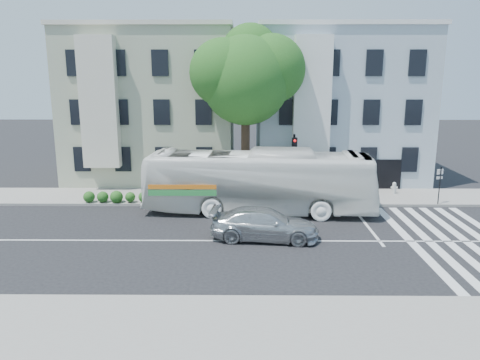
{
  "coord_description": "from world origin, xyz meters",
  "views": [
    {
      "loc": [
        -0.1,
        -21.49,
        7.99
      ],
      "look_at": [
        -0.3,
        2.77,
        2.4
      ],
      "focal_mm": 35.0,
      "sensor_mm": 36.0,
      "label": 1
    }
  ],
  "objects_px": {
    "bus": "(259,181)",
    "fire_hydrant": "(394,188)",
    "sedan": "(264,224)",
    "traffic_signal": "(294,158)"
  },
  "relations": [
    {
      "from": "fire_hydrant",
      "to": "sedan",
      "type": "bearing_deg",
      "value": -136.96
    },
    {
      "from": "traffic_signal",
      "to": "bus",
      "type": "bearing_deg",
      "value": -145.86
    },
    {
      "from": "sedan",
      "to": "traffic_signal",
      "type": "bearing_deg",
      "value": -10.91
    },
    {
      "from": "sedan",
      "to": "fire_hydrant",
      "type": "height_order",
      "value": "sedan"
    },
    {
      "from": "fire_hydrant",
      "to": "traffic_signal",
      "type": "bearing_deg",
      "value": -169.25
    },
    {
      "from": "bus",
      "to": "fire_hydrant",
      "type": "height_order",
      "value": "bus"
    },
    {
      "from": "sedan",
      "to": "traffic_signal",
      "type": "relative_size",
      "value": 1.24
    },
    {
      "from": "bus",
      "to": "fire_hydrant",
      "type": "relative_size",
      "value": 17.07
    },
    {
      "from": "traffic_signal",
      "to": "fire_hydrant",
      "type": "bearing_deg",
      "value": -3.44
    },
    {
      "from": "bus",
      "to": "traffic_signal",
      "type": "relative_size",
      "value": 3.12
    }
  ]
}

